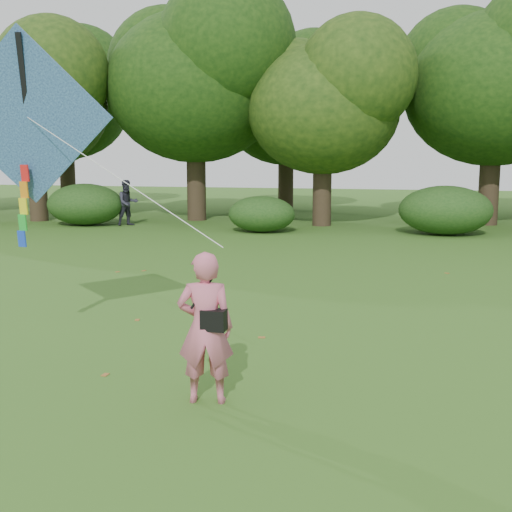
# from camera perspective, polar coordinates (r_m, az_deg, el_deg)

# --- Properties ---
(ground) EXTENTS (100.00, 100.00, 0.00)m
(ground) POSITION_cam_1_polar(r_m,az_deg,el_deg) (8.24, 1.27, -12.70)
(ground) COLOR #265114
(ground) RESTS_ON ground
(man_kite_flyer) EXTENTS (0.77, 0.59, 1.89)m
(man_kite_flyer) POSITION_cam_1_polar(r_m,az_deg,el_deg) (7.93, -4.52, -6.37)
(man_kite_flyer) COLOR #D3637D
(man_kite_flyer) RESTS_ON ground
(bystander_left) EXTENTS (1.19, 1.20, 1.96)m
(bystander_left) POSITION_cam_1_polar(r_m,az_deg,el_deg) (28.19, -11.34, 4.66)
(bystander_left) COLOR #272734
(bystander_left) RESTS_ON ground
(crossbody_bag) EXTENTS (0.43, 0.20, 0.73)m
(crossbody_bag) POSITION_cam_1_polar(r_m,az_deg,el_deg) (7.84, -3.79, -5.61)
(crossbody_bag) COLOR black
(crossbody_bag) RESTS_ON ground
(flying_kite) EXTENTS (4.98, 2.11, 3.37)m
(flying_kite) POSITION_cam_1_polar(r_m,az_deg,el_deg) (10.66, -19.69, 11.36)
(flying_kite) COLOR #2967B2
(flying_kite) RESTS_ON ground
(tree_line) EXTENTS (54.70, 15.30, 9.48)m
(tree_line) POSITION_cam_1_polar(r_m,az_deg,el_deg) (30.47, 13.81, 13.59)
(tree_line) COLOR #3A2D1E
(tree_line) RESTS_ON ground
(shrub_band) EXTENTS (39.15, 3.22, 1.88)m
(shrub_band) POSITION_cam_1_polar(r_m,az_deg,el_deg) (25.29, 8.04, 3.98)
(shrub_band) COLOR #264919
(shrub_band) RESTS_ON ground
(fallen_leaves) EXTENTS (10.96, 13.20, 0.01)m
(fallen_leaves) POSITION_cam_1_polar(r_m,az_deg,el_deg) (11.23, -1.34, -6.69)
(fallen_leaves) COLOR brown
(fallen_leaves) RESTS_ON ground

